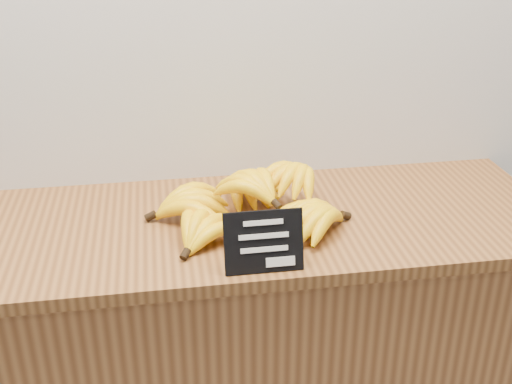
{
  "coord_description": "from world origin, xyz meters",
  "views": [
    {
      "loc": [
        -0.27,
        1.43,
        1.64
      ],
      "look_at": [
        -0.07,
        2.7,
        1.02
      ],
      "focal_mm": 45.0,
      "sensor_mm": 36.0,
      "label": 1
    }
  ],
  "objects": [
    {
      "name": "counter",
      "position": [
        -0.07,
        2.75,
        0.45
      ],
      "size": [
        1.42,
        0.5,
        0.9
      ],
      "primitive_type": "cube",
      "color": "brown",
      "rests_on": "ground"
    },
    {
      "name": "chalkboard_sign",
      "position": [
        -0.08,
        2.52,
        0.99
      ],
      "size": [
        0.16,
        0.04,
        0.13
      ],
      "primitive_type": "cube",
      "rotation": [
        -0.26,
        0.0,
        0.0
      ],
      "color": "black",
      "rests_on": "counter_top"
    },
    {
      "name": "counter_top",
      "position": [
        -0.07,
        2.75,
        0.92
      ],
      "size": [
        1.45,
        0.54,
        0.03
      ],
      "primitive_type": "cube",
      "color": "brown",
      "rests_on": "counter"
    },
    {
      "name": "banana_pile",
      "position": [
        -0.07,
        2.74,
        0.98
      ],
      "size": [
        0.46,
        0.37,
        0.12
      ],
      "color": "yellow",
      "rests_on": "counter_top"
    }
  ]
}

